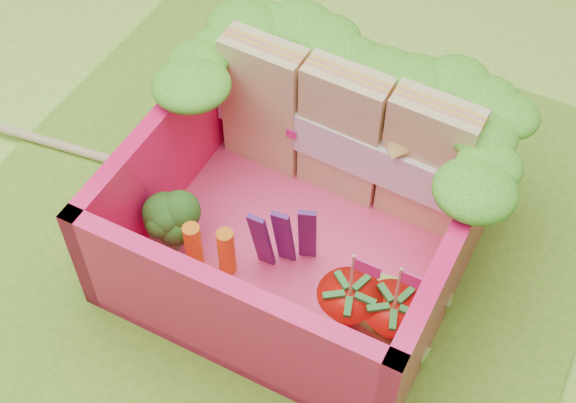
{
  "coord_description": "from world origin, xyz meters",
  "views": [
    {
      "loc": [
        1.01,
        -1.86,
        2.78
      ],
      "look_at": [
        0.08,
        -0.06,
        0.28
      ],
      "focal_mm": 50.0,
      "sensor_mm": 36.0,
      "label": 1
    }
  ],
  "objects_px": {
    "broccoli": "(162,220)",
    "strawberry_left": "(348,311)",
    "sandwich_stack": "(345,133)",
    "bento_box": "(305,204)",
    "strawberry_right": "(391,323)",
    "chopsticks": "(64,146)"
  },
  "relations": [
    {
      "from": "strawberry_right",
      "to": "chopsticks",
      "type": "distance_m",
      "value": 1.77
    },
    {
      "from": "sandwich_stack",
      "to": "chopsticks",
      "type": "relative_size",
      "value": 0.58
    },
    {
      "from": "strawberry_right",
      "to": "sandwich_stack",
      "type": "bearing_deg",
      "value": 127.85
    },
    {
      "from": "sandwich_stack",
      "to": "broccoli",
      "type": "relative_size",
      "value": 3.71
    },
    {
      "from": "bento_box",
      "to": "strawberry_right",
      "type": "distance_m",
      "value": 0.58
    },
    {
      "from": "broccoli",
      "to": "strawberry_right",
      "type": "height_order",
      "value": "strawberry_right"
    },
    {
      "from": "strawberry_left",
      "to": "strawberry_right",
      "type": "xyz_separation_m",
      "value": [
        0.16,
        0.02,
        -0.0
      ]
    },
    {
      "from": "sandwich_stack",
      "to": "chopsticks",
      "type": "distance_m",
      "value": 1.34
    },
    {
      "from": "broccoli",
      "to": "chopsticks",
      "type": "relative_size",
      "value": 0.16
    },
    {
      "from": "bento_box",
      "to": "chopsticks",
      "type": "distance_m",
      "value": 1.27
    },
    {
      "from": "bento_box",
      "to": "strawberry_right",
      "type": "relative_size",
      "value": 2.69
    },
    {
      "from": "sandwich_stack",
      "to": "chopsticks",
      "type": "height_order",
      "value": "sandwich_stack"
    },
    {
      "from": "broccoli",
      "to": "strawberry_right",
      "type": "distance_m",
      "value": 0.99
    },
    {
      "from": "broccoli",
      "to": "strawberry_right",
      "type": "relative_size",
      "value": 0.64
    },
    {
      "from": "bento_box",
      "to": "chopsticks",
      "type": "height_order",
      "value": "bento_box"
    },
    {
      "from": "bento_box",
      "to": "strawberry_left",
      "type": "bearing_deg",
      "value": -42.58
    },
    {
      "from": "sandwich_stack",
      "to": "chopsticks",
      "type": "bearing_deg",
      "value": -163.4
    },
    {
      "from": "chopsticks",
      "to": "broccoli",
      "type": "bearing_deg",
      "value": -20.01
    },
    {
      "from": "sandwich_stack",
      "to": "strawberry_left",
      "type": "height_order",
      "value": "sandwich_stack"
    },
    {
      "from": "bento_box",
      "to": "chopsticks",
      "type": "xyz_separation_m",
      "value": [
        -1.24,
        -0.02,
        -0.26
      ]
    },
    {
      "from": "strawberry_right",
      "to": "broccoli",
      "type": "bearing_deg",
      "value": -179.54
    },
    {
      "from": "broccoli",
      "to": "strawberry_left",
      "type": "bearing_deg",
      "value": -1.12
    }
  ]
}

